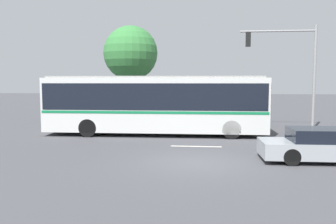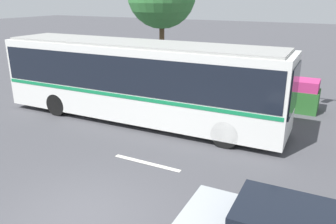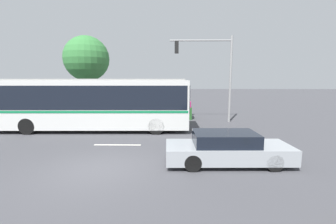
% 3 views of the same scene
% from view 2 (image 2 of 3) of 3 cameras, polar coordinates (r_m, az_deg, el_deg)
% --- Properties ---
extents(ground_plane, '(140.00, 140.00, 0.00)m').
position_cam_2_polar(ground_plane, '(8.96, -14.19, -16.69)').
color(ground_plane, '#444449').
extents(city_bus, '(12.55, 2.75, 3.37)m').
position_cam_2_polar(city_bus, '(14.39, -5.11, 5.87)').
color(city_bus, silver).
rests_on(city_bus, ground).
extents(flowering_hedge, '(6.76, 1.27, 1.49)m').
position_cam_2_polar(flowering_hedge, '(17.51, 13.01, 3.81)').
color(flowering_hedge, '#286028').
rests_on(flowering_hedge, ground).
extents(lane_stripe_near, '(2.40, 0.16, 0.01)m').
position_cam_2_polar(lane_stripe_near, '(11.15, -3.56, -8.53)').
color(lane_stripe_near, silver).
rests_on(lane_stripe_near, ground).
extents(lane_stripe_far, '(2.40, 0.16, 0.01)m').
position_cam_2_polar(lane_stripe_far, '(9.88, 21.43, -13.81)').
color(lane_stripe_far, silver).
rests_on(lane_stripe_far, ground).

